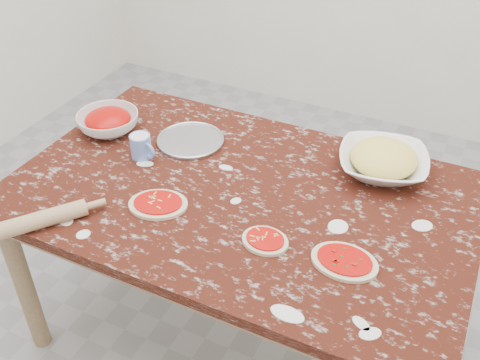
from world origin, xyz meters
The scene contains 10 objects.
ground centered at (0.00, 0.00, 0.00)m, with size 4.00×4.00×0.00m, color gray.
worktable centered at (0.00, 0.00, 0.67)m, with size 1.60×1.00×0.75m.
pizza_tray centered at (-0.32, 0.20, 0.76)m, with size 0.26×0.26×0.01m, color #B2B2B7.
sauce_bowl centered at (-0.66, 0.13, 0.79)m, with size 0.25×0.25×0.08m, color white.
cheese_bowl centered at (0.41, 0.33, 0.79)m, with size 0.32×0.32×0.08m, color white.
flour_mug centered at (-0.43, 0.03, 0.80)m, with size 0.12×0.08×0.09m.
pizza_left centered at (-0.21, -0.19, 0.76)m, with size 0.24×0.22×0.02m.
pizza_mid centered at (0.18, -0.20, 0.76)m, with size 0.16×0.14×0.02m.
pizza_right centered at (0.43, -0.18, 0.76)m, with size 0.21×0.16×0.02m.
rolling_pin centered at (-0.49, -0.44, 0.78)m, with size 0.06×0.06×0.28m, color tan.
Camera 1 is at (0.67, -1.38, 1.94)m, focal length 41.55 mm.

